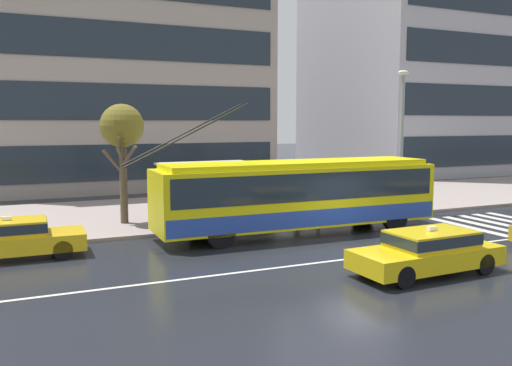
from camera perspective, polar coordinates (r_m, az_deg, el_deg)
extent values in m
plane|color=#20232A|center=(19.44, 10.99, -6.72)|extent=(160.00, 160.00, 0.00)
cube|color=gray|center=(27.66, -0.43, -2.50)|extent=(80.00, 10.00, 0.14)
cube|color=beige|center=(24.42, 21.47, -4.33)|extent=(0.44, 4.40, 0.01)
cube|color=beige|center=(25.06, 22.92, -4.12)|extent=(0.44, 4.40, 0.01)
cube|color=beige|center=(25.72, 24.30, -3.92)|extent=(0.44, 4.40, 0.01)
cube|color=silver|center=(18.50, 13.14, -7.45)|extent=(72.00, 0.14, 0.01)
cube|color=yellow|center=(21.18, 4.47, -1.27)|extent=(11.36, 2.64, 2.26)
cube|color=yellow|center=(21.05, 4.50, 2.05)|extent=(10.68, 2.38, 0.20)
cube|color=#1E2833|center=(21.12, 4.48, -0.06)|extent=(10.91, 2.67, 1.04)
cube|color=#2746A5|center=(21.29, 4.45, -3.20)|extent=(11.25, 2.67, 0.63)
cube|color=#1E2833|center=(24.25, 16.31, 0.55)|extent=(0.14, 2.22, 1.13)
cube|color=black|center=(24.10, 16.08, 1.91)|extent=(0.18, 1.92, 0.28)
cylinder|color=black|center=(19.63, -7.76, 5.17)|extent=(4.53, 0.11, 2.24)
cylinder|color=black|center=(18.96, -7.18, 5.13)|extent=(4.53, 0.11, 2.24)
cylinder|color=black|center=(24.26, 11.30, -2.83)|extent=(1.04, 0.31, 1.04)
cylinder|color=black|center=(22.49, 14.52, -3.65)|extent=(1.04, 0.31, 1.04)
cylinder|color=black|center=(20.98, -5.82, -4.20)|extent=(1.04, 0.31, 1.04)
cylinder|color=black|center=(18.91, -3.77, -5.37)|extent=(1.04, 0.31, 1.04)
cube|color=yellow|center=(19.17, -24.34, -5.82)|extent=(4.44, 1.83, 0.55)
cube|color=yellow|center=(19.08, -24.94, -4.33)|extent=(2.41, 1.54, 0.48)
cube|color=#1E2833|center=(19.08, -24.94, -4.26)|extent=(2.45, 1.56, 0.31)
cube|color=silver|center=(19.03, -24.99, -3.41)|extent=(0.28, 0.17, 0.12)
cylinder|color=black|center=(19.97, -20.06, -5.73)|extent=(0.62, 0.21, 0.62)
cylinder|color=black|center=(18.47, -19.82, -6.71)|extent=(0.62, 0.21, 0.62)
cube|color=yellow|center=(16.50, 17.61, -7.49)|extent=(4.59, 1.93, 0.55)
cube|color=yellow|center=(16.51, 18.13, -5.66)|extent=(2.50, 1.61, 0.48)
cube|color=#1E2833|center=(16.51, 18.13, -5.58)|extent=(2.54, 1.63, 0.31)
cube|color=silver|center=(16.45, 18.17, -4.61)|extent=(0.29, 0.17, 0.12)
cylinder|color=black|center=(15.01, 15.47, -9.60)|extent=(0.63, 0.22, 0.62)
cylinder|color=black|center=(16.18, 11.74, -8.32)|extent=(0.63, 0.22, 0.62)
cylinder|color=black|center=(17.08, 23.11, -7.92)|extent=(0.63, 0.22, 0.62)
cylinder|color=black|center=(18.12, 19.32, -6.94)|extent=(0.63, 0.22, 0.62)
cylinder|color=gray|center=(22.60, -0.51, -1.16)|extent=(0.08, 0.08, 2.50)
cylinder|color=gray|center=(21.44, -9.40, -1.67)|extent=(0.08, 0.08, 2.50)
cylinder|color=gray|center=(23.89, -1.85, -0.74)|extent=(0.08, 0.08, 2.50)
cylinder|color=gray|center=(22.79, -10.29, -1.20)|extent=(0.08, 0.08, 2.50)
cube|color=#99ADB2|center=(23.27, -5.98, -0.85)|extent=(3.43, 0.04, 2.00)
cube|color=#B2B2B7|center=(22.48, -5.46, 2.08)|extent=(3.91, 1.71, 0.08)
cube|color=brown|center=(23.06, -5.68, -3.04)|extent=(2.53, 0.36, 0.08)
cylinder|color=brown|center=(24.31, 6.63, -2.68)|extent=(0.14, 0.14, 0.80)
cylinder|color=brown|center=(24.15, 6.64, -2.74)|extent=(0.14, 0.14, 0.80)
cylinder|color=maroon|center=(24.12, 6.65, -1.03)|extent=(0.49, 0.49, 0.63)
sphere|color=tan|center=(24.07, 6.67, -0.02)|extent=(0.22, 0.22, 0.22)
cone|color=gold|center=(23.92, 6.69, 0.63)|extent=(1.48, 1.48, 0.30)
cylinder|color=#333333|center=(23.98, 6.67, -0.64)|extent=(0.02, 0.02, 0.78)
cylinder|color=navy|center=(25.32, 10.41, -2.33)|extent=(0.14, 0.14, 0.84)
cylinder|color=navy|center=(25.45, 10.62, -2.29)|extent=(0.14, 0.14, 0.84)
cylinder|color=#504552|center=(25.29, 10.55, -0.70)|extent=(0.46, 0.46, 0.59)
sphere|color=tan|center=(25.24, 10.57, 0.19)|extent=(0.20, 0.20, 0.20)
cylinder|color=brown|center=(26.08, 4.35, -2.04)|extent=(0.14, 0.14, 0.79)
cylinder|color=brown|center=(26.23, 4.46, -1.99)|extent=(0.14, 0.14, 0.79)
cylinder|color=black|center=(26.06, 4.42, -0.49)|extent=(0.51, 0.51, 0.61)
sphere|color=tan|center=(26.01, 4.43, 0.40)|extent=(0.21, 0.21, 0.21)
cone|color=#CE2B6E|center=(25.87, 4.35, 1.00)|extent=(1.30, 1.30, 0.30)
cylinder|color=#333333|center=(25.92, 4.34, -0.16)|extent=(0.02, 0.02, 0.75)
cylinder|color=gray|center=(26.51, 15.17, 4.02)|extent=(0.16, 0.16, 6.43)
ellipsoid|color=silver|center=(26.59, 15.39, 11.22)|extent=(0.60, 0.32, 0.24)
cylinder|color=brown|center=(23.24, -13.89, 0.11)|extent=(0.32, 0.32, 3.51)
cylinder|color=brown|center=(23.13, -14.91, 2.19)|extent=(0.90, 0.23, 1.07)
cylinder|color=brown|center=(22.67, -14.15, 3.45)|extent=(0.46, 1.04, 1.20)
cylinder|color=brown|center=(22.73, -14.21, 3.02)|extent=(0.49, 0.89, 0.63)
cylinder|color=brown|center=(22.57, -13.33, 2.84)|extent=(0.45, 1.34, 0.93)
sphere|color=brown|center=(23.10, -14.05, 5.92)|extent=(1.81, 1.81, 1.81)
cube|color=#9F948C|center=(40.74, -14.51, 12.79)|extent=(18.60, 14.27, 17.97)
cube|color=#1E2833|center=(33.53, -12.14, 2.23)|extent=(17.49, 0.06, 2.16)
cube|color=#1E2833|center=(33.46, -12.28, 8.38)|extent=(17.49, 0.06, 2.16)
cube|color=#1E2833|center=(33.78, -12.44, 14.48)|extent=(17.49, 0.06, 2.16)
cube|color=#AEACB4|center=(52.94, 18.06, 14.13)|extent=(19.32, 15.50, 23.37)
cube|color=#1E2833|center=(46.97, 24.01, 3.21)|extent=(18.16, 0.06, 2.34)
cube|color=#1E2833|center=(46.94, 24.23, 7.96)|extent=(18.16, 0.06, 2.34)
cube|color=#1E2833|center=(47.24, 24.46, 12.68)|extent=(18.16, 0.06, 2.34)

